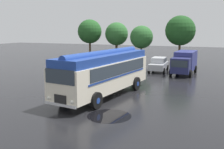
{
  "coord_description": "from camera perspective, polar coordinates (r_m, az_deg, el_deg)",
  "views": [
    {
      "loc": [
        8.05,
        -17.61,
        5.05
      ],
      "look_at": [
        0.27,
        1.67,
        1.4
      ],
      "focal_mm": 42.0,
      "sensor_mm": 36.0,
      "label": 1
    }
  ],
  "objects": [
    {
      "name": "ground_plane",
      "position": [
        20.01,
        -2.52,
        -4.67
      ],
      "size": [
        120.0,
        120.0,
        0.0
      ],
      "primitive_type": "plane",
      "color": "black"
    },
    {
      "name": "vintage_bus",
      "position": [
        19.65,
        -1.65,
        0.71
      ],
      "size": [
        3.89,
        10.34,
        3.49
      ],
      "color": "silver",
      "rests_on": "ground"
    },
    {
      "name": "car_near_left",
      "position": [
        33.07,
        0.85,
        2.65
      ],
      "size": [
        2.17,
        4.3,
        1.66
      ],
      "color": "silver",
      "rests_on": "ground"
    },
    {
      "name": "car_mid_left",
      "position": [
        32.43,
        5.23,
        2.47
      ],
      "size": [
        2.17,
        4.3,
        1.66
      ],
      "color": "#144C28",
      "rests_on": "ground"
    },
    {
      "name": "car_mid_right",
      "position": [
        31.83,
        10.12,
        2.21
      ],
      "size": [
        2.06,
        4.25,
        1.66
      ],
      "color": "#B7BABF",
      "rests_on": "ground"
    },
    {
      "name": "box_van",
      "position": [
        30.7,
        15.52,
        2.69
      ],
      "size": [
        2.59,
        5.87,
        2.5
      ],
      "color": "navy",
      "rests_on": "ground"
    },
    {
      "name": "tree_far_left",
      "position": [
        42.87,
        -5.02,
        9.37
      ],
      "size": [
        3.85,
        3.85,
        6.53
      ],
      "color": "#4C3823",
      "rests_on": "ground"
    },
    {
      "name": "tree_left_of_centre",
      "position": [
        42.23,
        1.11,
        8.79
      ],
      "size": [
        3.66,
        3.66,
        6.06
      ],
      "color": "#4C3823",
      "rests_on": "ground"
    },
    {
      "name": "tree_centre",
      "position": [
        39.86,
        6.6,
        8.14
      ],
      "size": [
        3.43,
        3.43,
        5.52
      ],
      "color": "#4C3823",
      "rests_on": "ground"
    },
    {
      "name": "tree_right_of_centre",
      "position": [
        38.97,
        14.52,
        9.3
      ],
      "size": [
        4.25,
        4.25,
        6.9
      ],
      "color": "#4C3823",
      "rests_on": "ground"
    },
    {
      "name": "puddle_patch",
      "position": [
        15.54,
        -0.6,
        -8.99
      ],
      "size": [
        2.61,
        2.61,
        0.01
      ],
      "primitive_type": "cylinder",
      "color": "black",
      "rests_on": "ground"
    }
  ]
}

